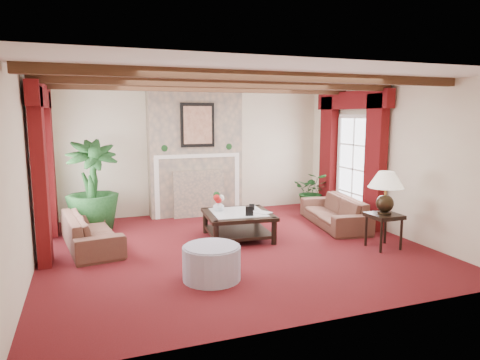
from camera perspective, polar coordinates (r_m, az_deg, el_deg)
name	(u,v)px	position (r m, az deg, el deg)	size (l,w,h in m)	color
floor	(235,247)	(7.14, -0.73, -8.93)	(6.00, 6.00, 0.00)	#4B0D0D
ceiling	(234,80)	(6.83, -0.77, 13.21)	(6.00, 6.00, 0.00)	white
back_wall	(193,152)	(9.48, -6.26, 3.72)	(6.00, 0.02, 2.70)	beige
left_wall	(27,175)	(6.52, -26.49, 0.62)	(0.02, 5.50, 2.70)	beige
right_wall	(388,159)	(8.34, 19.13, 2.62)	(0.02, 5.50, 2.70)	beige
ceiling_beams	(234,84)	(6.82, -0.77, 12.70)	(6.00, 3.00, 0.12)	#342010
fireplace	(194,89)	(9.27, -6.10, 11.97)	(2.00, 0.52, 2.70)	tan
french_door_left	(33,117)	(7.46, -25.83, 7.59)	(0.10, 1.10, 2.16)	white
french_door_right	(356,116)	(9.08, 15.21, 8.19)	(0.10, 1.10, 2.16)	white
curtains_left	(39,90)	(7.46, -25.19, 10.86)	(0.20, 2.40, 2.55)	#49090D
curtains_right	(352,95)	(9.02, 14.74, 10.87)	(0.20, 2.40, 2.55)	#49090D
sofa_left	(91,225)	(7.46, -19.30, -5.73)	(0.81, 1.94, 0.74)	#320D1A
sofa_right	(334,207)	(8.61, 12.46, -3.49)	(0.87, 1.99, 0.75)	#320D1A
potted_palm	(93,206)	(8.49, -19.00, -3.23)	(1.22, 1.84, 0.95)	black
small_plant	(312,195)	(9.90, 9.57, -2.03)	(1.15, 1.17, 0.68)	black
coffee_table	(238,226)	(7.56, -0.25, -6.09)	(1.14, 1.14, 0.47)	black
side_table	(383,231)	(7.41, 18.58, -6.45)	(0.48, 0.48, 0.57)	black
ottoman	(212,263)	(5.76, -3.80, -10.97)	(0.77, 0.77, 0.45)	#9C9BAF
table_lamp	(385,192)	(7.27, 18.82, -1.54)	(0.56, 0.56, 0.72)	black
flower_vase	(219,206)	(7.62, -2.88, -3.44)	(0.25, 0.26, 0.20)	silver
book	(259,206)	(7.34, 2.49, -3.46)	(0.20, 0.13, 0.30)	black
photo_frame_a	(249,211)	(7.21, 1.26, -4.20)	(0.13, 0.02, 0.18)	black
photo_frame_b	(252,207)	(7.64, 1.58, -3.67)	(0.10, 0.02, 0.13)	black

